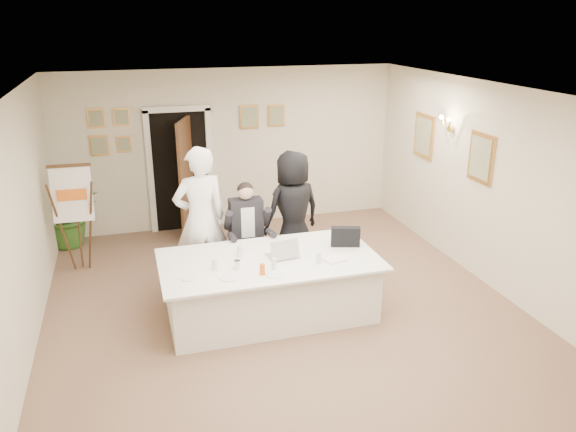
% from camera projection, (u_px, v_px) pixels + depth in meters
% --- Properties ---
extents(floor, '(7.00, 7.00, 0.00)m').
position_uv_depth(floor, '(285.00, 312.00, 7.28)').
color(floor, brown).
rests_on(floor, ground).
extents(ceiling, '(6.00, 7.00, 0.02)m').
position_uv_depth(ceiling, '(285.00, 93.00, 6.34)').
color(ceiling, white).
rests_on(ceiling, wall_back).
extents(wall_back, '(6.00, 0.10, 2.80)m').
position_uv_depth(wall_back, '(230.00, 149.00, 9.97)').
color(wall_back, beige).
rests_on(wall_back, floor).
extents(wall_front, '(6.00, 0.10, 2.80)m').
position_uv_depth(wall_front, '(434.00, 379.00, 3.65)').
color(wall_front, beige).
rests_on(wall_front, floor).
extents(wall_left, '(0.10, 7.00, 2.80)m').
position_uv_depth(wall_left, '(16.00, 236.00, 6.01)').
color(wall_left, beige).
rests_on(wall_left, floor).
extents(wall_right, '(0.10, 7.00, 2.80)m').
position_uv_depth(wall_right, '(497.00, 190.00, 7.61)').
color(wall_right, beige).
rests_on(wall_right, floor).
extents(doorway, '(1.14, 0.86, 2.20)m').
position_uv_depth(doorway, '(183.00, 174.00, 9.69)').
color(doorway, black).
rests_on(doorway, floor).
extents(pictures_back_wall, '(3.40, 0.06, 0.80)m').
position_uv_depth(pictures_back_wall, '(183.00, 126.00, 9.58)').
color(pictures_back_wall, gold).
rests_on(pictures_back_wall, wall_back).
extents(pictures_right_wall, '(0.06, 2.20, 0.80)m').
position_uv_depth(pictures_right_wall, '(450.00, 146.00, 8.56)').
color(pictures_right_wall, gold).
rests_on(pictures_right_wall, wall_right).
extents(wall_sconce, '(0.20, 0.30, 0.24)m').
position_uv_depth(wall_sconce, '(448.00, 123.00, 8.43)').
color(wall_sconce, gold).
rests_on(wall_sconce, wall_right).
extents(conference_table, '(2.71, 1.44, 0.78)m').
position_uv_depth(conference_table, '(270.00, 286.00, 7.11)').
color(conference_table, silver).
rests_on(conference_table, floor).
extents(seated_man, '(0.74, 0.78, 1.47)m').
position_uv_depth(seated_man, '(247.00, 232.00, 7.95)').
color(seated_man, black).
rests_on(seated_man, floor).
extents(flip_chart, '(0.57, 0.37, 1.62)m').
position_uv_depth(flip_chart, '(77.00, 223.00, 8.24)').
color(flip_chart, '#3B1D12').
rests_on(flip_chart, floor).
extents(standing_man, '(0.81, 0.61, 2.03)m').
position_uv_depth(standing_man, '(200.00, 219.00, 7.63)').
color(standing_man, white).
rests_on(standing_man, floor).
extents(standing_woman, '(0.99, 0.76, 1.81)m').
position_uv_depth(standing_woman, '(293.00, 211.00, 8.29)').
color(standing_woman, black).
rests_on(standing_woman, floor).
extents(potted_palm, '(1.12, 1.01, 1.12)m').
position_uv_depth(potted_palm, '(68.00, 213.00, 9.23)').
color(potted_palm, '#316321').
rests_on(potted_palm, floor).
extents(laptop, '(0.41, 0.42, 0.28)m').
position_uv_depth(laptop, '(282.00, 246.00, 7.01)').
color(laptop, '#B7BABC').
rests_on(laptop, conference_table).
extents(laptop_bag, '(0.39, 0.21, 0.26)m').
position_uv_depth(laptop_bag, '(345.00, 237.00, 7.32)').
color(laptop_bag, black).
rests_on(laptop_bag, conference_table).
extents(paper_stack, '(0.31, 0.25, 0.03)m').
position_uv_depth(paper_stack, '(335.00, 259.00, 6.93)').
color(paper_stack, white).
rests_on(paper_stack, conference_table).
extents(plate_left, '(0.24, 0.24, 0.01)m').
position_uv_depth(plate_left, '(190.00, 277.00, 6.46)').
color(plate_left, white).
rests_on(plate_left, conference_table).
extents(plate_mid, '(0.26, 0.26, 0.01)m').
position_uv_depth(plate_mid, '(230.00, 278.00, 6.45)').
color(plate_mid, white).
rests_on(plate_mid, conference_table).
extents(plate_near, '(0.25, 0.25, 0.01)m').
position_uv_depth(plate_near, '(275.00, 274.00, 6.54)').
color(plate_near, white).
rests_on(plate_near, conference_table).
extents(glass_a, '(0.08, 0.08, 0.14)m').
position_uv_depth(glass_a, '(215.00, 264.00, 6.65)').
color(glass_a, silver).
rests_on(glass_a, conference_table).
extents(glass_b, '(0.06, 0.06, 0.14)m').
position_uv_depth(glass_b, '(274.00, 264.00, 6.66)').
color(glass_b, silver).
rests_on(glass_b, conference_table).
extents(glass_c, '(0.06, 0.06, 0.14)m').
position_uv_depth(glass_c, '(319.00, 258.00, 6.82)').
color(glass_c, silver).
rests_on(glass_c, conference_table).
extents(glass_d, '(0.08, 0.08, 0.14)m').
position_uv_depth(glass_d, '(239.00, 251.00, 7.02)').
color(glass_d, silver).
rests_on(glass_d, conference_table).
extents(oj_glass, '(0.08, 0.08, 0.13)m').
position_uv_depth(oj_glass, '(262.00, 269.00, 6.53)').
color(oj_glass, '#D85312').
rests_on(oj_glass, conference_table).
extents(steel_jug, '(0.10, 0.10, 0.11)m').
position_uv_depth(steel_jug, '(237.00, 265.00, 6.68)').
color(steel_jug, silver).
rests_on(steel_jug, conference_table).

